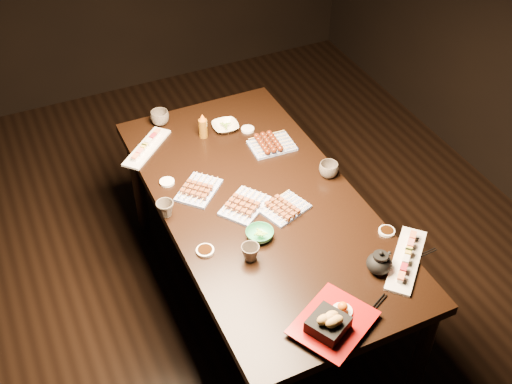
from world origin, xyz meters
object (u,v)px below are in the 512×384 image
Objects in this scene: yakitori_plate_right at (285,206)px; edamame_bowl_cream at (225,127)px; edamame_bowl_green at (260,234)px; yakitori_plate_left at (198,187)px; condiment_bottle at (203,126)px; yakitori_plate_center at (245,203)px; teacup_far_right at (160,118)px; sushi_platter_far at (147,145)px; teacup_far_left at (165,209)px; dining_table at (260,256)px; sushi_platter_near at (407,257)px; teacup_near_left at (250,253)px; tempura_tray at (334,317)px; teapot at (380,261)px.

yakitori_plate_right is 0.71m from edamame_bowl_cream.
yakitori_plate_left is at bearing 108.20° from edamame_bowl_green.
yakitori_plate_left is 0.45m from condiment_bottle.
yakitori_plate_right reaches higher than edamame_bowl_green.
yakitori_plate_right is 0.22m from edamame_bowl_green.
yakitori_plate_center is 2.25× the size of teacup_far_right.
teacup_far_left reaches higher than sushi_platter_far.
dining_table is 0.93m from teacup_far_right.
sushi_platter_near is 1.77× the size of yakitori_plate_left.
yakitori_plate_right reaches higher than sushi_platter_near.
teacup_far_right is (-0.03, 1.12, 0.00)m from teacup_near_left.
yakitori_plate_left is 0.98m from tempura_tray.
teacup_far_right reaches higher than teacup_near_left.
tempura_tray is 0.48m from teacup_near_left.
condiment_bottle reaches higher than teacup_near_left.
yakitori_plate_center is 0.69m from teapot.
dining_table is 0.88m from tempura_tray.
sushi_platter_far is 1.60× the size of yakitori_plate_left.
tempura_tray is at bearing -72.57° from teacup_near_left.
teacup_far_left reaches higher than yakitori_plate_center.
edamame_bowl_green is (-0.51, 0.39, -0.00)m from sushi_platter_near.
yakitori_plate_center is 0.82m from teacup_far_right.
yakitori_plate_center is at bearing 85.13° from sushi_platter_near.
teacup_near_left reaches higher than yakitori_plate_left.
yakitori_plate_left is (0.12, -0.43, 0.01)m from sushi_platter_far.
teacup_far_right is at bearing 91.49° from teacup_near_left.
teacup_far_left is (-0.43, 0.10, 0.41)m from dining_table.
teacup_near_left reaches higher than dining_table.
tempura_tray is at bearing -123.20° from yakitori_plate_center.
edamame_bowl_green is 1.55× the size of teacup_near_left.
teacup_far_left is at bearing 136.40° from edamame_bowl_green.
teapot is at bearing 0.78° from tempura_tray.
yakitori_plate_center reaches higher than sushi_platter_far.
yakitori_plate_left reaches higher than edamame_bowl_green.
tempura_tray reaches higher than edamame_bowl_green.
teapot reaches higher than edamame_bowl_green.
dining_table is at bearing -74.37° from teacup_far_right.
sushi_platter_far is 0.85m from yakitori_plate_right.
teacup_far_left is (-0.35, 0.10, 0.01)m from yakitori_plate_center.
sushi_platter_far is 4.29× the size of teacup_far_left.
teacup_far_left reaches higher than edamame_bowl_green.
teacup_near_left reaches higher than yakitori_plate_center.
teapot is (0.35, -0.60, 0.03)m from yakitori_plate_center.
teacup_far_right reaches higher than edamame_bowl_green.
teapot reaches higher than teacup_far_right.
tempura_tray is 2.19× the size of condiment_bottle.
yakitori_plate_left is at bearing -127.16° from edamame_bowl_cream.
yakitori_plate_left is 1.55× the size of condiment_bottle.
edamame_bowl_cream is 0.14m from condiment_bottle.
teapot reaches higher than edamame_bowl_cream.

